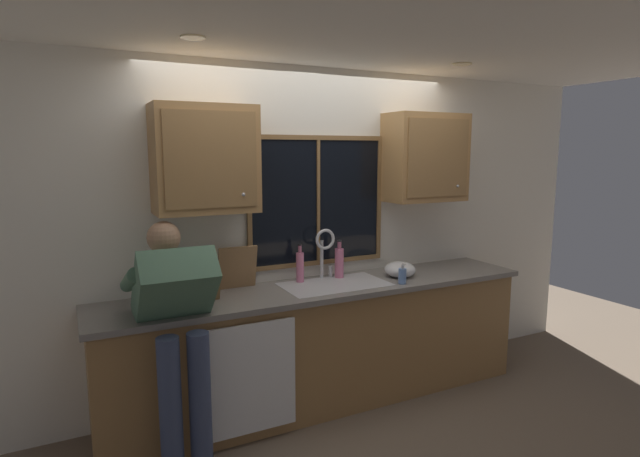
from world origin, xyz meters
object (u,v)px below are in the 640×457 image
(cutting_board, at_px, (237,268))
(soap_dispenser, at_px, (402,276))
(person_standing, at_px, (176,317))
(bottle_tall_clear, at_px, (339,262))
(knife_block, at_px, (209,284))
(mixing_bowl, at_px, (400,270))
(bottle_green_glass, at_px, (300,266))

(cutting_board, distance_m, soap_dispenser, 1.24)
(person_standing, relative_size, cutting_board, 4.60)
(soap_dispenser, relative_size, bottle_tall_clear, 0.54)
(knife_block, xyz_separation_m, mixing_bowl, (1.52, -0.06, -0.05))
(knife_block, xyz_separation_m, soap_dispenser, (1.41, -0.25, -0.05))
(person_standing, height_order, bottle_green_glass, person_standing)
(person_standing, height_order, soap_dispenser, person_standing)
(knife_block, xyz_separation_m, cutting_board, (0.25, 0.18, 0.05))
(bottle_green_glass, bearing_deg, cutting_board, 175.78)
(mixing_bowl, bearing_deg, soap_dispenser, -120.89)
(person_standing, distance_m, soap_dispenser, 1.70)
(bottle_green_glass, relative_size, bottle_tall_clear, 0.98)
(bottle_green_glass, bearing_deg, bottle_tall_clear, -2.53)
(soap_dispenser, height_order, bottle_tall_clear, bottle_tall_clear)
(person_standing, xyz_separation_m, soap_dispenser, (1.70, 0.06, 0.05))
(person_standing, bearing_deg, soap_dispenser, 2.13)
(person_standing, relative_size, soap_dispenser, 8.97)
(cutting_board, xyz_separation_m, mixing_bowl, (1.27, -0.24, -0.10))
(knife_block, height_order, cutting_board, cutting_board)
(soap_dispenser, bearing_deg, cutting_board, 159.59)
(knife_block, height_order, mixing_bowl, knife_block)
(cutting_board, xyz_separation_m, soap_dispenser, (1.16, -0.43, -0.09))
(knife_block, xyz_separation_m, bottle_tall_clear, (1.07, 0.13, 0.02))
(knife_block, xyz_separation_m, bottle_green_glass, (0.74, 0.15, 0.01))
(cutting_board, height_order, bottle_green_glass, cutting_board)
(person_standing, height_order, bottle_tall_clear, person_standing)
(person_standing, distance_m, cutting_board, 0.75)
(person_standing, distance_m, mixing_bowl, 1.83)
(person_standing, relative_size, knife_block, 4.59)
(person_standing, distance_m, bottle_tall_clear, 1.43)
(person_standing, distance_m, bottle_green_glass, 1.13)
(mixing_bowl, bearing_deg, bottle_tall_clear, 157.51)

